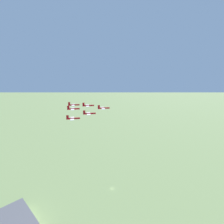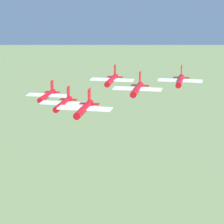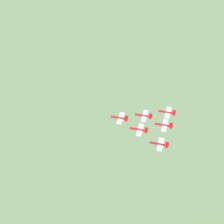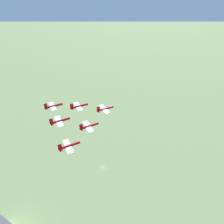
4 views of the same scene
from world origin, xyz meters
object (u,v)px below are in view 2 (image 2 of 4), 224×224
object	(u,v)px
jet_3	(180,80)
jet_4	(112,80)
jet_1	(137,89)
jet_0	(84,108)
jet_2	(63,103)
jet_5	(47,95)

from	to	relation	value
jet_3	jet_4	world-z (taller)	jet_3
jet_1	jet_4	xyz separation A→B (m)	(-0.72, -12.68, -0.70)
jet_0	jet_1	size ratio (longest dim) A/B	1.00
jet_1	jet_4	bearing A→B (deg)	-59.53
jet_1	jet_2	distance (m)	13.24
jet_0	jet_1	world-z (taller)	jet_1
jet_4	jet_2	bearing A→B (deg)	59.53
jet_4	jet_3	bearing A→B (deg)	-180.00
jet_1	jet_5	world-z (taller)	jet_1
jet_3	jet_0	bearing A→B (deg)	59.53
jet_0	jet_2	xyz separation A→B (m)	(-0.72, -12.68, -2.03)
jet_2	jet_0	bearing A→B (deg)	120.47
jet_3	jet_5	distance (m)	26.05
jet_3	jet_5	size ratio (longest dim) A/B	1.00
jet_4	jet_1	bearing A→B (deg)	120.47
jet_0	jet_2	bearing A→B (deg)	-59.53
jet_1	jet_3	xyz separation A→B (m)	(-11.43, -5.53, -0.38)
jet_1	jet_5	size ratio (longest dim) A/B	1.00
jet_5	jet_1	bearing A→B (deg)	150.46
jet_2	jet_4	xyz separation A→B (m)	(-11.43, -5.53, 2.36)
jet_0	jet_4	distance (m)	21.90
jet_4	jet_5	distance (m)	13.36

